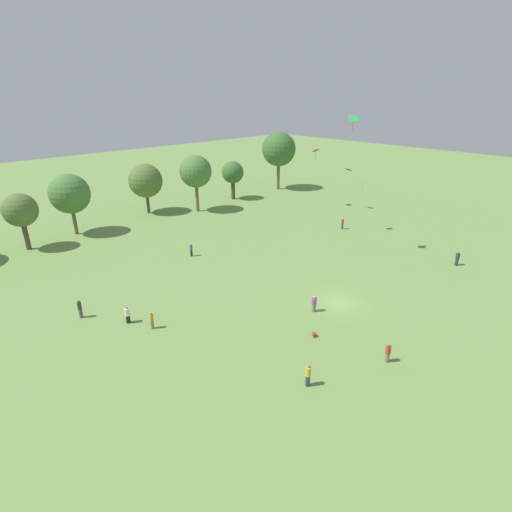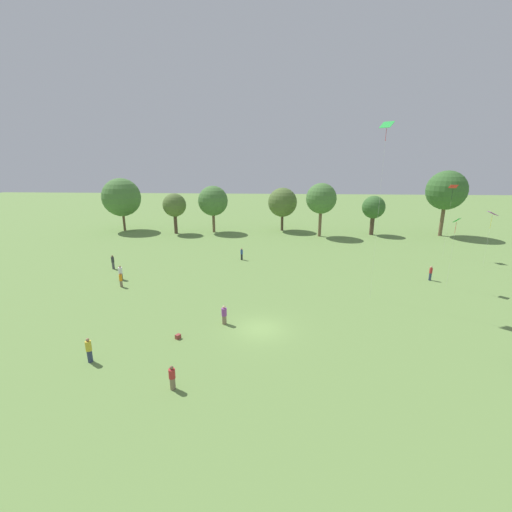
% 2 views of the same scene
% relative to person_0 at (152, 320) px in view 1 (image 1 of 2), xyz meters
% --- Properties ---
extents(ground_plane, '(240.00, 240.00, 0.00)m').
position_rel_person_0_xyz_m(ground_plane, '(16.49, -9.17, -0.86)').
color(ground_plane, '#6B8E47').
extents(tree_1, '(4.50, 4.50, 7.86)m').
position_rel_person_0_xyz_m(tree_1, '(-2.10, 29.42, 4.69)').
color(tree_1, brown).
rests_on(tree_1, ground_plane).
extents(tree_2, '(5.85, 5.85, 9.20)m').
position_rel_person_0_xyz_m(tree_2, '(5.15, 31.20, 5.39)').
color(tree_2, brown).
rests_on(tree_2, ground_plane).
extents(tree_3, '(5.84, 5.84, 8.71)m').
position_rel_person_0_xyz_m(tree_3, '(18.88, 33.63, 4.91)').
color(tree_3, brown).
rests_on(tree_3, ground_plane).
extents(tree_4, '(5.63, 5.63, 10.00)m').
position_rel_person_0_xyz_m(tree_4, '(25.95, 28.55, 6.28)').
color(tree_4, brown).
rests_on(tree_4, ground_plane).
extents(tree_5, '(4.31, 4.31, 7.51)m').
position_rel_person_0_xyz_m(tree_5, '(36.21, 30.62, 4.40)').
color(tree_5, brown).
rests_on(tree_5, ground_plane).
extents(tree_6, '(7.20, 7.20, 12.22)m').
position_rel_person_0_xyz_m(tree_6, '(49.16, 30.44, 7.72)').
color(tree_6, brown).
rests_on(tree_6, ground_plane).
extents(person_0, '(0.38, 0.38, 1.71)m').
position_rel_person_0_xyz_m(person_0, '(0.00, 0.00, 0.00)').
color(person_0, '#847056').
rests_on(person_0, ground_plane).
extents(person_1, '(0.54, 0.54, 1.92)m').
position_rel_person_0_xyz_m(person_1, '(-4.00, 6.47, 0.10)').
color(person_1, '#4C4C51').
rests_on(person_1, ground_plane).
extents(person_2, '(0.62, 0.62, 1.82)m').
position_rel_person_0_xyz_m(person_2, '(35.06, -13.69, 0.03)').
color(person_2, '#333D5B').
rests_on(person_2, ground_plane).
extents(person_3, '(0.67, 0.67, 1.77)m').
position_rel_person_0_xyz_m(person_3, '(-1.15, 2.45, 0.01)').
color(person_3, '#232328').
rests_on(person_3, ground_plane).
extents(person_4, '(0.45, 0.45, 1.81)m').
position_rel_person_0_xyz_m(person_4, '(36.45, 4.46, 0.06)').
color(person_4, '#333D5B').
rests_on(person_4, ground_plane).
extents(person_5, '(0.42, 0.42, 1.75)m').
position_rel_person_0_xyz_m(person_5, '(12.74, 11.80, 0.03)').
color(person_5, '#232328').
rests_on(person_5, ground_plane).
extents(person_6, '(0.65, 0.65, 1.75)m').
position_rel_person_0_xyz_m(person_6, '(13.22, -8.40, -0.00)').
color(person_6, '#847056').
rests_on(person_6, ground_plane).
extents(person_7, '(0.51, 0.51, 1.68)m').
position_rel_person_0_xyz_m(person_7, '(11.27, -17.53, -0.03)').
color(person_7, '#847056').
rests_on(person_7, ground_plane).
extents(person_8, '(0.59, 0.59, 1.91)m').
position_rel_person_0_xyz_m(person_8, '(4.38, -14.88, 0.09)').
color(person_8, '#333D5B').
rests_on(person_8, ground_plane).
extents(kite_0, '(1.19, 1.09, 10.66)m').
position_rel_person_0_xyz_m(kite_0, '(43.09, 15.77, 9.21)').
color(kite_0, red).
rests_on(kite_0, ground_plane).
extents(kite_1, '(0.97, 0.95, 8.03)m').
position_rel_person_0_xyz_m(kite_1, '(37.36, 2.22, 6.58)').
color(kite_1, green).
rests_on(kite_1, ground_plane).
extents(kite_2, '(1.41, 1.40, 17.59)m').
position_rel_person_0_xyz_m(kite_2, '(27.81, -1.45, 15.71)').
color(kite_2, green).
rests_on(kite_2, ground_plane).
extents(kite_3, '(1.02, 1.12, 7.56)m').
position_rel_person_0_xyz_m(kite_3, '(46.14, 10.65, 6.25)').
color(kite_3, purple).
rests_on(kite_3, ground_plane).
extents(picnic_bag_0, '(0.48, 0.52, 0.37)m').
position_rel_person_0_xyz_m(picnic_bag_0, '(9.81, -11.22, -0.67)').
color(picnic_bag_0, '#933833').
rests_on(picnic_bag_0, ground_plane).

